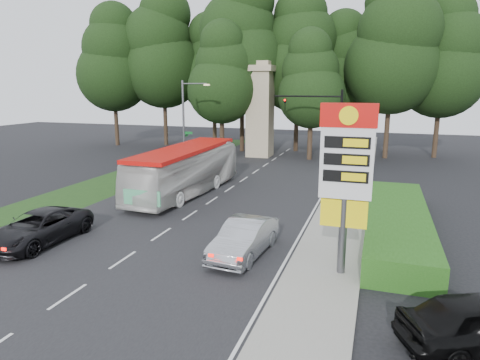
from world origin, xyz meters
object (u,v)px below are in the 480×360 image
(traffic_signal_mast, at_px, (326,119))
(transit_bus, at_px, (185,171))
(gas_station_pylon, at_px, (346,167))
(monument, at_px, (260,109))
(streetlight_signs, at_px, (186,119))
(suv_charcoal, at_px, (38,228))
(sedan_silver, at_px, (244,238))

(traffic_signal_mast, distance_m, transit_bus, 14.70)
(gas_station_pylon, xyz_separation_m, traffic_signal_mast, (-3.52, 22.00, 0.22))
(gas_station_pylon, xyz_separation_m, transit_bus, (-11.62, 10.12, -2.79))
(monument, height_order, transit_bus, monument)
(gas_station_pylon, xyz_separation_m, streetlight_signs, (-16.19, 20.01, -0.01))
(gas_station_pylon, bearing_deg, monument, 111.80)
(streetlight_signs, xyz_separation_m, monument, (4.99, 7.99, 0.67))
(monument, xyz_separation_m, suv_charcoal, (-3.06, -28.90, -4.33))
(monument, xyz_separation_m, sedan_silver, (6.88, -27.26, -4.29))
(sedan_silver, relative_size, suv_charcoal, 0.88)
(streetlight_signs, xyz_separation_m, transit_bus, (4.57, -9.90, -2.78))
(gas_station_pylon, xyz_separation_m, sedan_silver, (-4.32, 0.74, -3.64))
(monument, xyz_separation_m, transit_bus, (-0.42, -17.89, -3.44))
(traffic_signal_mast, height_order, sedan_silver, traffic_signal_mast)
(gas_station_pylon, distance_m, monument, 30.17)
(streetlight_signs, relative_size, suv_charcoal, 1.43)
(gas_station_pylon, bearing_deg, suv_charcoal, -176.42)
(gas_station_pylon, xyz_separation_m, monument, (-11.20, 28.01, 0.66))
(gas_station_pylon, xyz_separation_m, suv_charcoal, (-14.26, -0.89, -3.67))
(sedan_silver, bearing_deg, transit_bus, 132.60)
(streetlight_signs, height_order, sedan_silver, streetlight_signs)
(sedan_silver, distance_m, suv_charcoal, 10.08)
(traffic_signal_mast, relative_size, transit_bus, 0.60)
(traffic_signal_mast, height_order, monument, monument)
(gas_station_pylon, relative_size, transit_bus, 0.57)
(streetlight_signs, height_order, suv_charcoal, streetlight_signs)
(streetlight_signs, bearing_deg, suv_charcoal, -84.75)
(traffic_signal_mast, relative_size, sedan_silver, 1.46)
(transit_bus, bearing_deg, suv_charcoal, -99.71)
(traffic_signal_mast, height_order, transit_bus, traffic_signal_mast)
(monument, bearing_deg, gas_station_pylon, -68.20)
(streetlight_signs, xyz_separation_m, suv_charcoal, (1.92, -20.91, -3.66))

